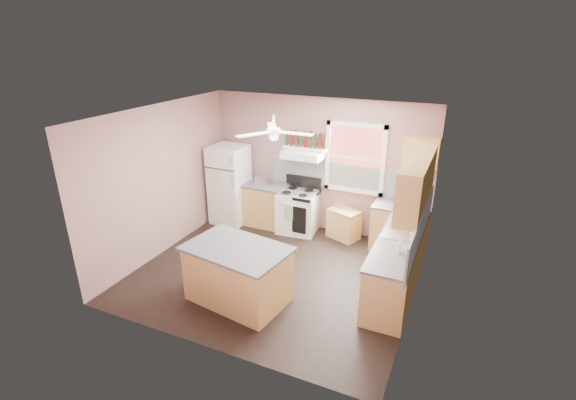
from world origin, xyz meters
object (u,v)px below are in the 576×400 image
at_px(stove, 298,212).
at_px(cart, 344,224).
at_px(toaster, 263,181).
at_px(island, 238,275).
at_px(refrigerator, 230,185).

relative_size(stove, cart, 1.46).
xyz_separation_m(toaster, island, (0.90, -2.56, -0.56)).
height_order(stove, island, same).
height_order(refrigerator, stove, refrigerator).
height_order(toaster, island, toaster).
bearing_deg(toaster, stove, 3.86).
bearing_deg(refrigerator, toaster, 9.01).
relative_size(stove, island, 0.61).
xyz_separation_m(refrigerator, island, (1.63, -2.45, -0.40)).
bearing_deg(cart, toaster, -156.01).
distance_m(refrigerator, stove, 1.57).
xyz_separation_m(refrigerator, stove, (1.52, 0.12, -0.40)).
xyz_separation_m(stove, cart, (0.96, 0.09, -0.14)).
height_order(toaster, cart, toaster).
xyz_separation_m(refrigerator, cart, (2.47, 0.21, -0.54)).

